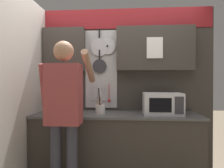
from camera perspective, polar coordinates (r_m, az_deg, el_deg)
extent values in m
cube|color=#38332D|center=(2.82, 1.23, -18.08)|extent=(2.16, 0.59, 0.90)
cube|color=#4C4C4C|center=(2.70, 1.24, -8.76)|extent=(2.19, 0.62, 0.03)
cube|color=#38332D|center=(2.99, 1.56, -2.01)|extent=(2.76, 0.04, 2.43)
cube|color=maroon|center=(3.10, 1.54, 18.12)|extent=(2.72, 0.02, 0.29)
cube|color=#38332D|center=(3.06, -13.45, 9.52)|extent=(0.60, 0.16, 0.62)
cube|color=#38332D|center=(2.94, 12.11, 9.87)|extent=(1.08, 0.16, 0.62)
cube|color=#B2B2B2|center=(2.98, -3.11, 4.27)|extent=(0.47, 0.01, 1.15)
cylinder|color=#B7B7BC|center=(3.00, -3.62, 10.47)|extent=(0.26, 0.02, 0.26)
cube|color=black|center=(3.03, -3.64, 14.22)|extent=(0.02, 0.02, 0.14)
cylinder|color=#2D2D33|center=(2.96, -3.58, 5.10)|extent=(0.20, 0.02, 0.20)
cube|color=black|center=(2.97, -3.59, 8.41)|extent=(0.02, 0.02, 0.14)
cylinder|color=silver|center=(2.99, -1.32, 10.75)|extent=(0.24, 0.01, 0.24)
sphere|color=black|center=(2.97, -1.35, 10.81)|extent=(0.03, 0.03, 0.03)
cylinder|color=silver|center=(2.97, -5.48, -2.19)|extent=(0.01, 0.01, 0.22)
ellipsoid|color=silver|center=(2.98, -5.48, -4.51)|extent=(0.04, 0.01, 0.03)
cylinder|color=silver|center=(2.96, -3.95, -1.75)|extent=(0.01, 0.01, 0.17)
ellipsoid|color=silver|center=(2.96, -3.94, -3.66)|extent=(0.04, 0.01, 0.03)
cylinder|color=silver|center=(2.95, -2.40, -2.18)|extent=(0.01, 0.01, 0.22)
ellipsoid|color=silver|center=(2.96, -2.40, -4.49)|extent=(0.04, 0.01, 0.03)
cylinder|color=red|center=(2.94, -0.84, -2.34)|extent=(0.01, 0.01, 0.23)
ellipsoid|color=red|center=(2.95, -0.84, -4.87)|extent=(0.05, 0.01, 0.04)
cube|color=white|center=(2.85, 12.11, 10.09)|extent=(0.22, 0.02, 0.29)
cube|color=silver|center=(2.59, -24.75, -2.48)|extent=(0.04, 1.60, 2.43)
cube|color=silver|center=(2.70, 14.20, -5.46)|extent=(0.49, 0.34, 0.28)
cube|color=black|center=(2.52, 13.66, -5.90)|extent=(0.27, 0.01, 0.17)
cube|color=#333338|center=(2.56, 18.68, -5.79)|extent=(0.11, 0.01, 0.21)
cube|color=brown|center=(2.82, -15.16, -6.32)|extent=(0.13, 0.16, 0.17)
cylinder|color=black|center=(2.79, -16.04, -3.94)|extent=(0.02, 0.03, 0.07)
cylinder|color=black|center=(2.78, -15.62, -3.94)|extent=(0.02, 0.03, 0.07)
cylinder|color=black|center=(2.77, -15.19, -3.90)|extent=(0.02, 0.04, 0.07)
cylinder|color=black|center=(2.77, -14.76, -4.13)|extent=(0.02, 0.02, 0.05)
cylinder|color=white|center=(2.69, -3.35, -7.19)|extent=(0.13, 0.13, 0.12)
cylinder|color=silver|center=(2.68, -3.20, -4.96)|extent=(0.06, 0.02, 0.23)
cylinder|color=silver|center=(2.67, -3.79, -5.19)|extent=(0.03, 0.02, 0.21)
cylinder|color=silver|center=(2.67, -3.53, -4.28)|extent=(0.03, 0.06, 0.30)
cylinder|color=black|center=(2.65, -3.60, -4.34)|extent=(0.04, 0.03, 0.30)
cylinder|color=red|center=(2.68, -3.35, -4.55)|extent=(0.06, 0.03, 0.27)
cylinder|color=tan|center=(2.67, -3.42, -5.27)|extent=(0.04, 0.04, 0.21)
cylinder|color=tan|center=(2.69, -4.00, -4.38)|extent=(0.07, 0.02, 0.28)
cylinder|color=#383842|center=(2.45, -15.71, -21.14)|extent=(0.12, 0.12, 0.88)
cylinder|color=#383842|center=(2.40, -11.37, -21.62)|extent=(0.12, 0.12, 0.88)
cube|color=#993D3D|center=(2.25, -13.62, -2.84)|extent=(0.38, 0.22, 0.66)
sphere|color=#A87A5B|center=(2.28, -13.65, 9.12)|extent=(0.22, 0.22, 0.22)
cylinder|color=#993D3D|center=(2.36, -18.71, -1.65)|extent=(0.08, 0.20, 0.59)
cylinder|color=#A87A5B|center=(2.44, -6.65, 4.76)|extent=(0.08, 0.54, 0.38)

